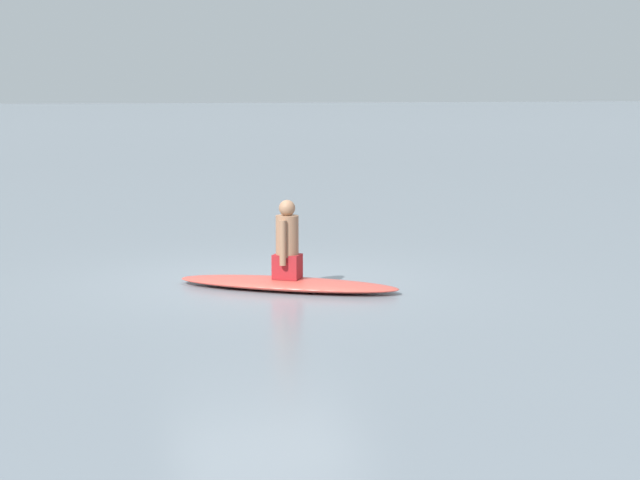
% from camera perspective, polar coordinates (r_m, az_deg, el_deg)
% --- Properties ---
extents(ground_plane, '(400.00, 400.00, 0.00)m').
position_cam_1_polar(ground_plane, '(13.78, -2.84, -2.21)').
color(ground_plane, gray).
extents(surfboard, '(2.74, 2.28, 0.13)m').
position_cam_1_polar(surfboard, '(13.18, -1.77, -2.37)').
color(surfboard, '#D84C3F').
rests_on(surfboard, ground).
extents(person_paddler, '(0.42, 0.40, 0.99)m').
position_cam_1_polar(person_paddler, '(13.10, -1.78, -0.17)').
color(person_paddler, '#A51E23').
rests_on(person_paddler, surfboard).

